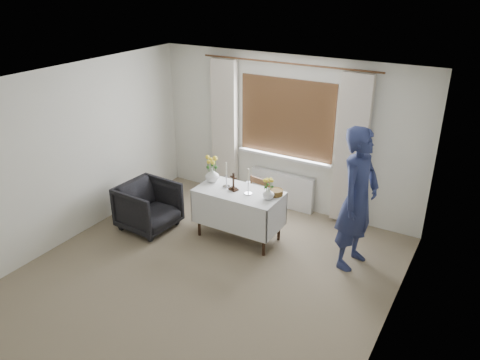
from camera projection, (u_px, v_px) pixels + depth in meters
name	position (u px, v px, depth m)	size (l,w,h in m)	color
ground	(200.00, 281.00, 5.99)	(5.00, 5.00, 0.00)	gray
altar_table	(239.00, 215.00, 6.81)	(1.24, 0.64, 0.76)	silver
wooden_chair	(253.00, 207.00, 6.96)	(0.38, 0.38, 0.83)	brown
armchair	(149.00, 206.00, 7.09)	(0.77, 0.80, 0.72)	black
person	(358.00, 199.00, 5.98)	(0.70, 0.46, 1.92)	navy
radiator	(282.00, 190.00, 7.78)	(1.10, 0.10, 0.60)	silver
wooden_cross	(233.00, 182.00, 6.63)	(0.12, 0.09, 0.27)	black
candlestick_left	(226.00, 175.00, 6.71)	(0.11, 0.11, 0.38)	silver
candlestick_right	(248.00, 181.00, 6.49)	(0.11, 0.11, 0.39)	silver
flower_vase_left	(212.00, 175.00, 6.92)	(0.20, 0.20, 0.21)	white
flower_vase_right	(268.00, 193.00, 6.40)	(0.16, 0.16, 0.17)	white
wicker_basket	(276.00, 192.00, 6.53)	(0.21, 0.21, 0.08)	brown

